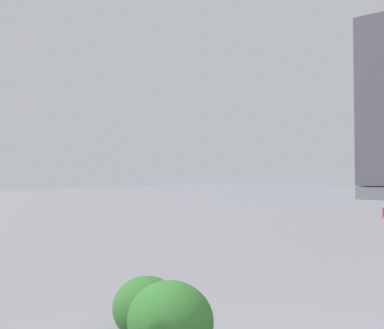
% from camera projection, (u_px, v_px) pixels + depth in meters
% --- Properties ---
extents(shrub_wide, '(0.84, 0.76, 0.72)m').
position_uv_depth(shrub_wide, '(170.00, 320.00, 3.51)').
color(shrub_wide, '#2D6628').
rests_on(shrub_wide, ground).
extents(shrub_tall, '(0.76, 0.68, 0.64)m').
position_uv_depth(shrub_tall, '(147.00, 307.00, 3.95)').
color(shrub_tall, '#2D6628').
rests_on(shrub_tall, ground).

